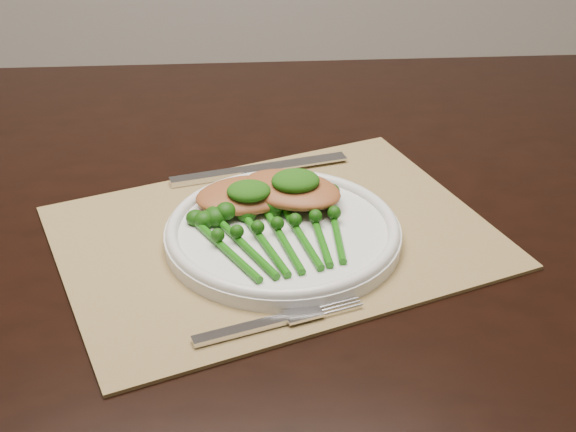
{
  "coord_description": "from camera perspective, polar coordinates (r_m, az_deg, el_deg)",
  "views": [
    {
      "loc": [
        -0.01,
        -0.77,
        1.25
      ],
      "look_at": [
        0.04,
        -0.0,
        0.78
      ],
      "focal_mm": 50.0,
      "sensor_mm": 36.0,
      "label": 1
    }
  ],
  "objects": [
    {
      "name": "chicken_fillet_left",
      "position": [
        0.94,
        -2.9,
        1.52
      ],
      "size": [
        0.14,
        0.11,
        0.02
      ],
      "primitive_type": "ellipsoid",
      "rotation": [
        0.0,
        0.0,
        0.23
      ],
      "color": "#AA5F31",
      "rests_on": "dinner_plate"
    },
    {
      "name": "placemat",
      "position": [
        0.92,
        -0.9,
        -1.48
      ],
      "size": [
        0.57,
        0.5,
        0.0
      ],
      "primitive_type": "cube",
      "rotation": [
        0.0,
        0.0,
        0.36
      ],
      "color": "#997F4D",
      "rests_on": "dining_table"
    },
    {
      "name": "dinner_plate",
      "position": [
        0.9,
        -0.37,
        -1.11
      ],
      "size": [
        0.27,
        0.27,
        0.02
      ],
      "color": "white",
      "rests_on": "placemat"
    },
    {
      "name": "pesto_dollop_left",
      "position": [
        0.92,
        -2.81,
        1.79
      ],
      "size": [
        0.05,
        0.04,
        0.02
      ],
      "primitive_type": "ellipsoid",
      "color": "#134209",
      "rests_on": "chicken_fillet_left"
    },
    {
      "name": "dining_table",
      "position": [
        1.25,
        -4.92,
        -13.11
      ],
      "size": [
        1.6,
        0.9,
        0.75
      ],
      "rotation": [
        0.0,
        0.0,
        0.0
      ],
      "color": "black",
      "rests_on": "ground"
    },
    {
      "name": "chicken_fillet_right",
      "position": [
        0.94,
        0.21,
        1.91
      ],
      "size": [
        0.15,
        0.13,
        0.02
      ],
      "primitive_type": "ellipsoid",
      "rotation": [
        0.0,
        0.0,
        -0.51
      ],
      "color": "#AA5F31",
      "rests_on": "dinner_plate"
    },
    {
      "name": "knife",
      "position": [
        1.04,
        -3.24,
        3.18
      ],
      "size": [
        0.23,
        0.08,
        0.01
      ],
      "rotation": [
        0.0,
        0.0,
        0.25
      ],
      "color": "silver",
      "rests_on": "placemat"
    },
    {
      "name": "pesto_dollop_right",
      "position": [
        0.93,
        0.54,
        2.52
      ],
      "size": [
        0.06,
        0.05,
        0.02
      ],
      "primitive_type": "ellipsoid",
      "color": "#134209",
      "rests_on": "chicken_fillet_right"
    },
    {
      "name": "fork",
      "position": [
        0.79,
        0.13,
        -7.22
      ],
      "size": [
        0.17,
        0.07,
        0.01
      ],
      "rotation": [
        0.0,
        0.0,
        0.32
      ],
      "color": "silver",
      "rests_on": "placemat"
    },
    {
      "name": "broccolini_bundle",
      "position": [
        0.87,
        -0.38,
        -1.66
      ],
      "size": [
        0.19,
        0.2,
        0.04
      ],
      "rotation": [
        0.0,
        0.0,
        0.29
      ],
      "color": "#165D0C",
      "rests_on": "dinner_plate"
    }
  ]
}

